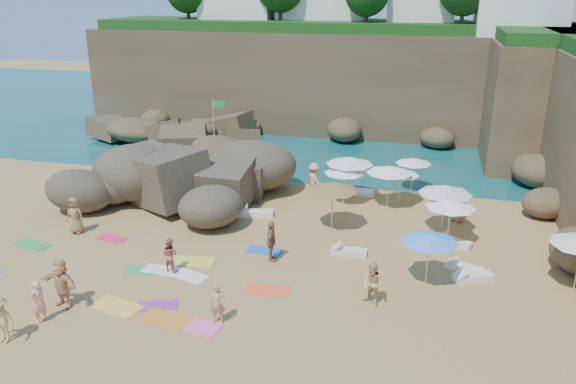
% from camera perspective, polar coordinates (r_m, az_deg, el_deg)
% --- Properties ---
extents(ground, '(120.00, 120.00, 0.00)m').
position_cam_1_polar(ground, '(25.76, -6.01, -6.03)').
color(ground, tan).
rests_on(ground, ground).
extents(seawater, '(120.00, 120.00, 0.00)m').
position_cam_1_polar(seawater, '(53.48, 5.15, 7.80)').
color(seawater, '#0C4751').
rests_on(seawater, ground).
extents(cliff_back, '(44.00, 8.00, 8.00)m').
position_cam_1_polar(cliff_back, '(47.60, 6.71, 11.13)').
color(cliff_back, brown).
rests_on(cliff_back, ground).
extents(cliff_corner, '(10.00, 12.00, 8.00)m').
position_cam_1_polar(cliff_corner, '(43.14, 26.06, 8.33)').
color(cliff_corner, brown).
rests_on(cliff_corner, ground).
extents(rock_promontory, '(12.00, 7.00, 2.00)m').
position_cam_1_polar(rock_promontory, '(43.76, -12.41, 4.65)').
color(rock_promontory, brown).
rests_on(rock_promontory, ground).
extents(marina_masts, '(3.10, 0.10, 6.00)m').
position_cam_1_polar(marina_masts, '(57.86, -11.42, 11.44)').
color(marina_masts, white).
rests_on(marina_masts, ground).
extents(rock_outcrop, '(11.00, 9.79, 3.63)m').
position_cam_1_polar(rock_outcrop, '(32.11, -11.43, -0.92)').
color(rock_outcrop, brown).
rests_on(rock_outcrop, ground).
extents(flag_pole, '(0.85, 0.13, 4.36)m').
position_cam_1_polar(flag_pole, '(38.23, -7.36, 7.04)').
color(flag_pole, silver).
rests_on(flag_pole, ground).
extents(parasol_0, '(2.21, 2.21, 2.09)m').
position_cam_1_polar(parasol_0, '(30.70, 5.74, 2.20)').
color(parasol_0, silver).
rests_on(parasol_0, ground).
extents(parasol_1, '(2.48, 2.48, 2.35)m').
position_cam_1_polar(parasol_1, '(30.42, 10.26, 2.27)').
color(parasol_1, silver).
rests_on(parasol_1, ground).
extents(parasol_2, '(2.08, 2.08, 1.96)m').
position_cam_1_polar(parasol_2, '(33.47, 12.64, 3.11)').
color(parasol_2, silver).
rests_on(parasol_2, ground).
extents(parasol_3, '(2.12, 2.12, 2.01)m').
position_cam_1_polar(parasol_3, '(31.15, 11.30, 2.02)').
color(parasol_3, silver).
rests_on(parasol_3, ground).
extents(parasol_5, '(2.63, 2.63, 2.49)m').
position_cam_1_polar(parasol_5, '(31.23, 6.28, 3.19)').
color(parasol_5, silver).
rests_on(parasol_5, ground).
extents(parasol_6, '(2.53, 2.53, 2.40)m').
position_cam_1_polar(parasol_6, '(27.26, 4.56, 0.54)').
color(parasol_6, silver).
rests_on(parasol_6, ground).
extents(parasol_7, '(2.31, 2.31, 2.18)m').
position_cam_1_polar(parasol_7, '(26.64, 16.22, -1.15)').
color(parasol_7, silver).
rests_on(parasol_7, ground).
extents(parasol_8, '(2.57, 2.57, 2.43)m').
position_cam_1_polar(parasol_8, '(27.72, 15.71, 0.22)').
color(parasol_8, silver).
rests_on(parasol_8, ground).
extents(parasol_10, '(2.33, 2.33, 2.20)m').
position_cam_1_polar(parasol_10, '(22.82, 14.20, -4.53)').
color(parasol_10, silver).
rests_on(parasol_10, ground).
extents(lounger_0, '(1.97, 1.09, 0.29)m').
position_cam_1_polar(lounger_0, '(29.49, -3.35, -2.16)').
color(lounger_0, white).
rests_on(lounger_0, ground).
extents(lounger_1, '(1.73, 1.22, 0.26)m').
position_cam_1_polar(lounger_1, '(27.38, 16.52, -4.86)').
color(lounger_1, silver).
rests_on(lounger_1, ground).
extents(lounger_2, '(2.00, 0.68, 0.31)m').
position_cam_1_polar(lounger_2, '(32.67, 7.01, -0.00)').
color(lounger_2, white).
rests_on(lounger_2, ground).
extents(lounger_3, '(1.65, 0.70, 0.25)m').
position_cam_1_polar(lounger_3, '(25.46, 6.19, -6.06)').
color(lounger_3, silver).
rests_on(lounger_3, ground).
extents(lounger_4, '(1.63, 1.05, 0.24)m').
position_cam_1_polar(lounger_4, '(25.08, 17.51, -7.37)').
color(lounger_4, white).
rests_on(lounger_4, ground).
extents(lounger_5, '(1.72, 1.22, 0.26)m').
position_cam_1_polar(lounger_5, '(24.41, 18.30, -8.23)').
color(lounger_5, silver).
rests_on(lounger_5, ground).
extents(towel_2, '(2.00, 1.23, 0.03)m').
position_cam_1_polar(towel_2, '(21.19, -12.28, -12.57)').
color(towel_2, orange).
rests_on(towel_2, ground).
extents(towel_3, '(1.67, 1.00, 0.03)m').
position_cam_1_polar(towel_3, '(24.79, -14.53, -7.67)').
color(towel_3, '#2D9F57').
rests_on(towel_3, ground).
extents(towel_4, '(2.09, 1.38, 0.03)m').
position_cam_1_polar(towel_4, '(22.43, -17.01, -11.06)').
color(towel_4, '#FFBB43').
rests_on(towel_4, ground).
extents(towel_5, '(1.70, 0.89, 0.03)m').
position_cam_1_polar(towel_5, '(24.59, -12.69, -7.74)').
color(towel_5, white).
rests_on(towel_5, ground).
extents(towel_6, '(1.66, 1.27, 0.03)m').
position_cam_1_polar(towel_6, '(22.10, -13.08, -11.16)').
color(towel_6, purple).
rests_on(towel_6, ground).
extents(towel_7, '(1.64, 1.08, 0.03)m').
position_cam_1_polar(towel_7, '(28.15, -17.53, -4.52)').
color(towel_7, '#F12A58').
rests_on(towel_7, ground).
extents(towel_8, '(1.64, 0.91, 0.03)m').
position_cam_1_polar(towel_8, '(25.66, -2.45, -6.00)').
color(towel_8, blue).
rests_on(towel_8, ground).
extents(towel_9, '(1.88, 1.10, 0.03)m').
position_cam_1_polar(towel_9, '(20.66, -9.32, -13.27)').
color(towel_9, pink).
rests_on(towel_9, ground).
extents(towel_10, '(1.83, 1.02, 0.03)m').
position_cam_1_polar(towel_10, '(22.54, -2.19, -9.94)').
color(towel_10, '#FF6128').
rests_on(towel_10, ground).
extents(towel_11, '(1.96, 1.31, 0.03)m').
position_cam_1_polar(towel_11, '(28.83, -24.59, -4.88)').
color(towel_11, green).
rests_on(towel_11, ground).
extents(towel_12, '(2.04, 1.20, 0.03)m').
position_cam_1_polar(towel_12, '(25.06, -9.72, -6.96)').
color(towel_12, yellow).
rests_on(towel_12, ground).
extents(towel_13, '(1.78, 1.28, 0.03)m').
position_cam_1_polar(towel_13, '(23.92, -10.05, -8.37)').
color(towel_13, white).
rests_on(towel_13, ground).
extents(person_stand_1, '(0.82, 0.69, 1.51)m').
position_cam_1_polar(person_stand_1, '(24.12, -11.93, -6.28)').
color(person_stand_1, '#B36659').
rests_on(person_stand_1, ground).
extents(person_stand_2, '(1.27, 1.20, 1.92)m').
position_cam_1_polar(person_stand_2, '(32.11, 2.65, 1.29)').
color(person_stand_2, tan).
rests_on(person_stand_2, ground).
extents(person_stand_3, '(0.51, 1.10, 1.83)m').
position_cam_1_polar(person_stand_3, '(24.43, -1.71, -5.05)').
color(person_stand_3, olive).
rests_on(person_stand_3, ground).
extents(person_stand_4, '(0.93, 1.01, 1.83)m').
position_cam_1_polar(person_stand_4, '(29.79, 16.95, -1.21)').
color(person_stand_4, tan).
rests_on(person_stand_4, ground).
extents(person_stand_5, '(1.54, 0.62, 1.62)m').
position_cam_1_polar(person_stand_5, '(35.87, -5.80, 2.98)').
color(person_stand_5, '#AC6556').
rests_on(person_stand_5, ground).
extents(person_stand_6, '(0.51, 0.67, 1.64)m').
position_cam_1_polar(person_stand_6, '(22.09, -24.05, -10.12)').
color(person_stand_6, '#F7AA8C').
rests_on(person_stand_6, ground).
extents(person_lie_0, '(1.25, 1.78, 0.45)m').
position_cam_1_polar(person_lie_0, '(21.75, -26.90, -12.92)').
color(person_lie_0, tan).
rests_on(person_lie_0, ground).
extents(person_lie_2, '(0.89, 1.80, 0.48)m').
position_cam_1_polar(person_lie_2, '(29.25, -20.66, -3.48)').
color(person_lie_2, olive).
rests_on(person_lie_2, ground).
extents(person_lie_3, '(2.14, 2.25, 0.50)m').
position_cam_1_polar(person_lie_3, '(23.01, -21.81, -10.16)').
color(person_lie_3, tan).
rests_on(person_lie_3, ground).
extents(person_lie_4, '(0.89, 1.57, 0.36)m').
position_cam_1_polar(person_lie_4, '(20.65, -7.10, -12.63)').
color(person_lie_4, tan).
rests_on(person_lie_4, ground).
extents(person_lie_5, '(1.55, 1.85, 0.63)m').
position_cam_1_polar(person_lie_5, '(21.70, 8.54, -10.53)').
color(person_lie_5, tan).
rests_on(person_lie_5, ground).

